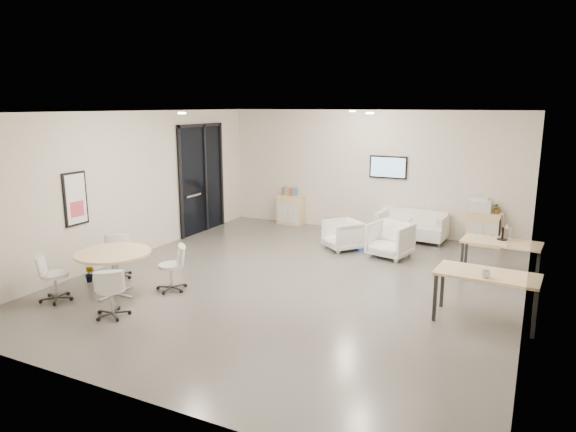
{
  "coord_description": "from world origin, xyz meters",
  "views": [
    {
      "loc": [
        4.01,
        -8.52,
        3.32
      ],
      "look_at": [
        -0.38,
        0.4,
        1.17
      ],
      "focal_mm": 32.0,
      "sensor_mm": 36.0,
      "label": 1
    }
  ],
  "objects_px": {
    "desk_rear": "(501,245)",
    "sideboard_left": "(291,210)",
    "loveseat": "(412,226)",
    "desk_front": "(487,278)",
    "sideboard_right": "(484,229)",
    "armchair_right": "(390,238)",
    "round_table": "(113,257)",
    "armchair_left": "(342,234)"
  },
  "relations": [
    {
      "from": "sideboard_left",
      "to": "loveseat",
      "type": "height_order",
      "value": "sideboard_left"
    },
    {
      "from": "armchair_right",
      "to": "desk_front",
      "type": "height_order",
      "value": "armchair_right"
    },
    {
      "from": "sideboard_right",
      "to": "armchair_right",
      "type": "relative_size",
      "value": 0.95
    },
    {
      "from": "armchair_left",
      "to": "desk_rear",
      "type": "relative_size",
      "value": 0.52
    },
    {
      "from": "loveseat",
      "to": "armchair_left",
      "type": "xyz_separation_m",
      "value": [
        -1.25,
        -1.62,
        0.04
      ]
    },
    {
      "from": "sideboard_left",
      "to": "sideboard_right",
      "type": "bearing_deg",
      "value": -0.07
    },
    {
      "from": "desk_rear",
      "to": "desk_front",
      "type": "xyz_separation_m",
      "value": [
        -0.05,
        -2.29,
        0.04
      ]
    },
    {
      "from": "sideboard_left",
      "to": "desk_rear",
      "type": "height_order",
      "value": "sideboard_left"
    },
    {
      "from": "sideboard_right",
      "to": "desk_rear",
      "type": "height_order",
      "value": "sideboard_right"
    },
    {
      "from": "sideboard_right",
      "to": "armchair_right",
      "type": "xyz_separation_m",
      "value": [
        -1.77,
        -1.91,
        0.02
      ]
    },
    {
      "from": "loveseat",
      "to": "armchair_right",
      "type": "xyz_separation_m",
      "value": [
        -0.09,
        -1.72,
        0.09
      ]
    },
    {
      "from": "armchair_left",
      "to": "round_table",
      "type": "relative_size",
      "value": 0.59
    },
    {
      "from": "desk_rear",
      "to": "sideboard_left",
      "type": "bearing_deg",
      "value": 161.71
    },
    {
      "from": "armchair_left",
      "to": "round_table",
      "type": "xyz_separation_m",
      "value": [
        -2.6,
        -4.56,
        0.33
      ]
    },
    {
      "from": "loveseat",
      "to": "desk_rear",
      "type": "distance_m",
      "value": 3.14
    },
    {
      "from": "armchair_left",
      "to": "round_table",
      "type": "height_order",
      "value": "round_table"
    },
    {
      "from": "loveseat",
      "to": "desk_front",
      "type": "relative_size",
      "value": 1.11
    },
    {
      "from": "sideboard_left",
      "to": "armchair_left",
      "type": "relative_size",
      "value": 1.08
    },
    {
      "from": "sideboard_right",
      "to": "desk_front",
      "type": "height_order",
      "value": "sideboard_right"
    },
    {
      "from": "loveseat",
      "to": "round_table",
      "type": "xyz_separation_m",
      "value": [
        -3.85,
        -6.18,
        0.37
      ]
    },
    {
      "from": "sideboard_left",
      "to": "sideboard_right",
      "type": "height_order",
      "value": "sideboard_left"
    },
    {
      "from": "armchair_left",
      "to": "armchair_right",
      "type": "height_order",
      "value": "armchair_right"
    },
    {
      "from": "sideboard_left",
      "to": "armchair_left",
      "type": "bearing_deg",
      "value": -39.33
    },
    {
      "from": "desk_front",
      "to": "sideboard_right",
      "type": "bearing_deg",
      "value": 99.73
    },
    {
      "from": "sideboard_right",
      "to": "armchair_left",
      "type": "bearing_deg",
      "value": -148.16
    },
    {
      "from": "sideboard_left",
      "to": "round_table",
      "type": "bearing_deg",
      "value": -93.34
    },
    {
      "from": "desk_front",
      "to": "loveseat",
      "type": "bearing_deg",
      "value": 119.58
    },
    {
      "from": "sideboard_right",
      "to": "round_table",
      "type": "distance_m",
      "value": 8.45
    },
    {
      "from": "sideboard_right",
      "to": "loveseat",
      "type": "bearing_deg",
      "value": -173.25
    },
    {
      "from": "sideboard_right",
      "to": "armchair_right",
      "type": "height_order",
      "value": "armchair_right"
    },
    {
      "from": "armchair_right",
      "to": "round_table",
      "type": "xyz_separation_m",
      "value": [
        -3.76,
        -4.47,
        0.28
      ]
    },
    {
      "from": "loveseat",
      "to": "sideboard_right",
      "type": "bearing_deg",
      "value": 10.85
    },
    {
      "from": "round_table",
      "to": "loveseat",
      "type": "bearing_deg",
      "value": 58.11
    },
    {
      "from": "round_table",
      "to": "sideboard_right",
      "type": "bearing_deg",
      "value": 49.1
    },
    {
      "from": "desk_rear",
      "to": "round_table",
      "type": "bearing_deg",
      "value": -142.07
    },
    {
      "from": "loveseat",
      "to": "desk_front",
      "type": "distance_m",
      "value": 5.0
    },
    {
      "from": "armchair_right",
      "to": "desk_rear",
      "type": "bearing_deg",
      "value": 0.45
    },
    {
      "from": "loveseat",
      "to": "round_table",
      "type": "relative_size",
      "value": 1.33
    },
    {
      "from": "armchair_right",
      "to": "desk_front",
      "type": "bearing_deg",
      "value": -38.43
    },
    {
      "from": "armchair_right",
      "to": "desk_rear",
      "type": "height_order",
      "value": "armchair_right"
    },
    {
      "from": "sideboard_left",
      "to": "armchair_left",
      "type": "xyz_separation_m",
      "value": [
        2.23,
        -1.83,
        -0.03
      ]
    },
    {
      "from": "desk_rear",
      "to": "round_table",
      "type": "xyz_separation_m",
      "value": [
        -6.06,
        -3.98,
        0.04
      ]
    }
  ]
}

